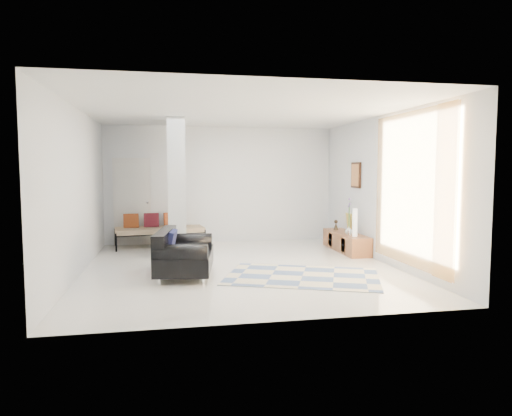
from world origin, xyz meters
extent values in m
plane|color=white|center=(0.00, 0.00, 0.00)|extent=(6.00, 6.00, 0.00)
plane|color=white|center=(0.00, 0.00, 2.80)|extent=(6.00, 6.00, 0.00)
plane|color=silver|center=(0.00, 3.00, 1.40)|extent=(6.00, 0.00, 6.00)
plane|color=silver|center=(0.00, -3.00, 1.40)|extent=(6.00, 0.00, 6.00)
plane|color=silver|center=(-2.75, 0.00, 1.40)|extent=(0.00, 6.00, 6.00)
plane|color=silver|center=(2.75, 0.00, 1.40)|extent=(0.00, 6.00, 6.00)
cube|color=#A8AEB0|center=(-1.10, 1.60, 1.40)|extent=(0.35, 1.20, 2.80)
cube|color=silver|center=(-2.10, 2.96, 1.02)|extent=(0.85, 0.06, 2.04)
plane|color=gold|center=(2.67, -1.15, 1.45)|extent=(0.00, 2.55, 2.55)
cube|color=black|center=(2.72, 1.22, 1.65)|extent=(0.04, 0.45, 0.55)
cube|color=brown|center=(2.52, 1.22, 0.20)|extent=(0.45, 1.73, 0.40)
cube|color=black|center=(2.30, 0.83, 0.20)|extent=(0.02, 0.23, 0.28)
cube|color=black|center=(2.30, 1.60, 0.20)|extent=(0.02, 0.23, 0.28)
cube|color=yellow|center=(2.70, 1.46, 0.60)|extent=(0.09, 0.32, 0.40)
cube|color=silver|center=(2.42, 0.83, 0.46)|extent=(0.04, 0.10, 0.12)
cylinder|color=silver|center=(-1.42, -0.95, 0.05)|extent=(0.05, 0.05, 0.10)
cylinder|color=silver|center=(-1.25, 0.25, 0.05)|extent=(0.05, 0.05, 0.10)
cylinder|color=silver|center=(-0.75, -1.05, 0.05)|extent=(0.05, 0.05, 0.10)
cylinder|color=silver|center=(-0.58, 0.15, 0.05)|extent=(0.05, 0.05, 0.10)
cube|color=black|center=(-1.00, -0.40, 0.25)|extent=(1.08, 1.57, 0.30)
cube|color=black|center=(-1.33, -0.35, 0.58)|extent=(0.41, 1.47, 0.36)
cylinder|color=black|center=(-1.09, -1.00, 0.48)|extent=(0.86, 0.40, 0.28)
cylinder|color=black|center=(-0.91, 0.20, 0.48)|extent=(0.86, 0.40, 0.28)
cube|color=black|center=(-1.21, -0.37, 0.60)|extent=(0.22, 0.55, 0.31)
cylinder|color=black|center=(-2.39, 2.07, 0.20)|extent=(0.04, 0.04, 0.40)
cylinder|color=black|center=(-0.45, 2.32, 0.20)|extent=(0.04, 0.04, 0.40)
cylinder|color=black|center=(-2.49, 2.88, 0.20)|extent=(0.04, 0.04, 0.40)
cylinder|color=black|center=(-0.56, 3.13, 0.20)|extent=(0.04, 0.04, 0.40)
cube|color=#C0AD8C|center=(-1.47, 2.60, 0.38)|extent=(2.06, 1.08, 0.12)
cube|color=brown|center=(-2.11, 2.67, 0.60)|extent=(0.36, 0.21, 0.33)
cube|color=maroon|center=(-1.66, 2.73, 0.60)|extent=(0.36, 0.21, 0.33)
cube|color=brown|center=(-1.21, 2.78, 0.60)|extent=(0.36, 0.21, 0.33)
cube|color=beige|center=(0.90, -0.90, 0.01)|extent=(2.90, 2.44, 0.01)
cylinder|color=white|center=(2.50, 0.72, 0.68)|extent=(0.10, 0.10, 0.57)
imported|color=silver|center=(2.47, 0.95, 0.49)|extent=(0.19, 0.19, 0.18)
camera|label=1|loc=(-1.26, -8.05, 1.77)|focal=32.00mm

